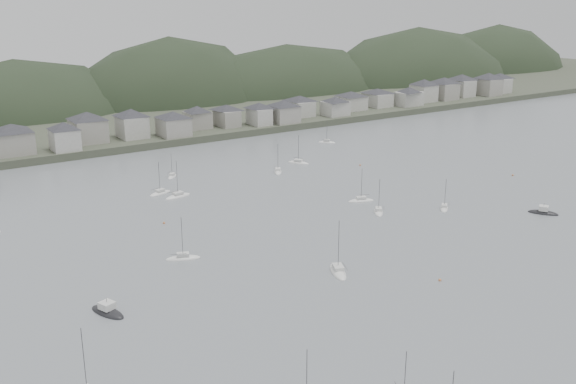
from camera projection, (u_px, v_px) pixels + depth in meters
ground at (495, 313)px, 129.99m from camera, size 900.00×900.00×0.00m
far_shore_land at (71, 104)px, 365.18m from camera, size 900.00×250.00×3.00m
forested_ridge at (96, 133)px, 351.01m from camera, size 851.55×103.94×102.57m
waterfront_town at (250, 111)px, 300.51m from camera, size 451.48×28.46×12.92m
moored_fleet at (250, 227)px, 177.28m from camera, size 230.93×177.39×13.40m
motor_launch_near at (543, 213)px, 188.29m from camera, size 7.03×8.72×4.00m
motor_launch_far at (108, 312)px, 129.85m from camera, size 6.18×9.61×4.14m
mooring_buoys at (282, 221)px, 181.82m from camera, size 160.07×117.10×0.70m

